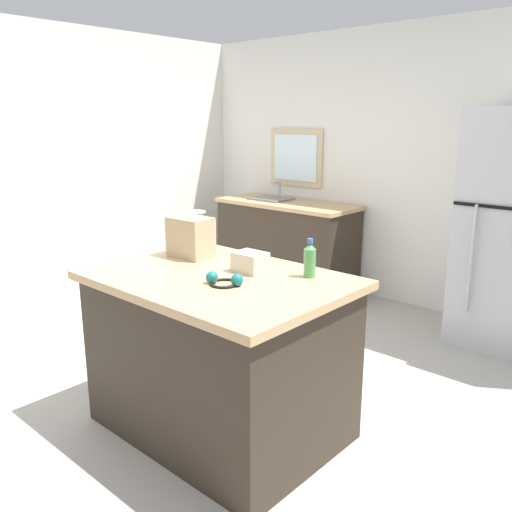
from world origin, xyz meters
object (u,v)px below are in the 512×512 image
kitchen_island (220,354)px  bottle (310,260)px  shopping_bag (191,237)px  ear_defenders (224,280)px  small_box (250,262)px

kitchen_island → bottle: bottle is taller
shopping_bag → ear_defenders: bearing=-25.7°
small_box → bottle: (0.30, 0.14, 0.04)m
small_box → bottle: 0.33m
small_box → ear_defenders: bearing=-76.2°
kitchen_island → shopping_bag: size_ratio=4.76×
bottle → ear_defenders: (-0.24, -0.40, -0.07)m
shopping_bag → ear_defenders: (0.55, -0.26, -0.10)m
kitchen_island → ear_defenders: ear_defenders is taller
shopping_bag → small_box: (0.48, -0.00, -0.07)m
shopping_bag → small_box: shopping_bag is taller
kitchen_island → ear_defenders: bearing=-33.3°
shopping_bag → ear_defenders: size_ratio=1.46×
small_box → ear_defenders: 0.27m
shopping_bag → small_box: 0.49m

